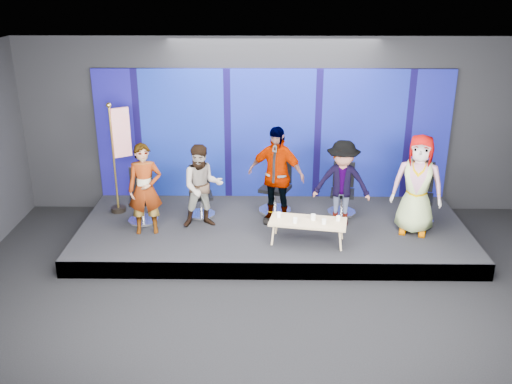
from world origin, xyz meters
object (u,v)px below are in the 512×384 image
(mug_e, at_px, (338,218))
(mug_d, at_px, (324,222))
(chair_b, at_px, (201,200))
(panelist_b, at_px, (202,186))
(chair_e, at_px, (418,203))
(flag_stand, at_px, (119,155))
(panelist_d, at_px, (342,183))
(chair_a, at_px, (142,204))
(chair_d, at_px, (342,197))
(mug_c, at_px, (313,217))
(panelist_a, at_px, (145,189))
(mug_a, at_px, (279,215))
(coffee_table, at_px, (308,222))
(panelist_c, at_px, (276,175))
(mug_b, at_px, (295,220))
(panelist_e, at_px, (417,185))
(chair_c, at_px, (276,193))

(mug_e, bearing_deg, mug_d, -151.39)
(chair_b, relative_size, panelist_b, 0.62)
(chair_e, relative_size, flag_stand, 0.52)
(chair_b, bearing_deg, panelist_d, -18.76)
(mug_e, relative_size, flag_stand, 0.04)
(chair_b, height_order, panelist_d, panelist_d)
(chair_a, bearing_deg, chair_d, -2.29)
(chair_b, bearing_deg, chair_d, -8.02)
(mug_c, xyz_separation_m, flag_stand, (-3.55, 1.29, 0.68))
(panelist_b, height_order, chair_d, panelist_b)
(panelist_a, height_order, mug_a, panelist_a)
(panelist_d, bearing_deg, coffee_table, -120.37)
(panelist_c, bearing_deg, chair_b, -170.52)
(coffee_table, bearing_deg, panelist_a, 172.47)
(chair_d, bearing_deg, panelist_d, -91.44)
(panelist_a, distance_m, chair_b, 1.26)
(panelist_b, distance_m, coffee_table, 1.99)
(chair_a, xyz_separation_m, mug_a, (2.49, -0.70, 0.11))
(mug_b, bearing_deg, panelist_e, 14.00)
(coffee_table, bearing_deg, panelist_b, 160.56)
(coffee_table, bearing_deg, panelist_c, 122.57)
(mug_a, height_order, flag_stand, flag_stand)
(panelist_d, height_order, mug_a, panelist_d)
(coffee_table, relative_size, mug_a, 15.32)
(panelist_e, distance_m, flag_stand, 5.44)
(mug_a, xyz_separation_m, mug_c, (0.58, -0.11, 0.01))
(chair_d, xyz_separation_m, coffee_table, (-0.75, -1.28, 0.04))
(panelist_a, xyz_separation_m, coffee_table, (2.81, -0.37, -0.45))
(panelist_d, relative_size, chair_e, 1.44)
(chair_b, bearing_deg, panelist_c, -23.16)
(chair_d, distance_m, mug_e, 1.29)
(chair_b, bearing_deg, mug_a, -45.44)
(chair_b, bearing_deg, mug_b, -46.47)
(mug_e, bearing_deg, chair_b, 155.25)
(chair_b, bearing_deg, mug_d, -40.92)
(mug_e, bearing_deg, panelist_a, 173.82)
(mug_b, relative_size, flag_stand, 0.04)
(panelist_b, xyz_separation_m, chair_d, (2.59, 0.63, -0.44))
(mug_b, bearing_deg, panelist_d, 44.86)
(chair_a, bearing_deg, panelist_d, -9.85)
(chair_a, distance_m, mug_e, 3.59)
(panelist_a, relative_size, mug_c, 16.28)
(chair_e, distance_m, mug_d, 2.11)
(coffee_table, distance_m, mug_e, 0.52)
(panelist_a, distance_m, panelist_e, 4.71)
(chair_a, distance_m, panelist_b, 1.24)
(panelist_a, bearing_deg, mug_c, -15.51)
(chair_c, xyz_separation_m, mug_c, (0.60, -1.30, 0.08))
(panelist_a, bearing_deg, mug_d, -18.19)
(panelist_c, xyz_separation_m, mug_d, (0.79, -0.96, -0.47))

